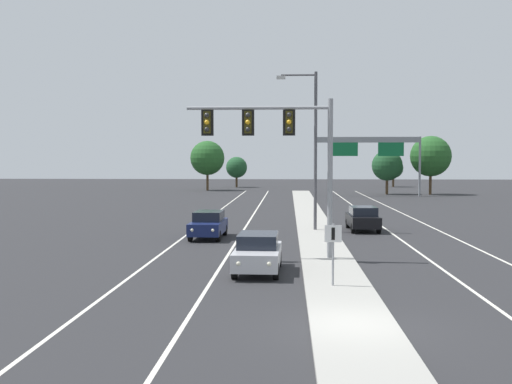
{
  "coord_description": "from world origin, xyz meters",
  "views": [
    {
      "loc": [
        -1.8,
        -17.03,
        4.62
      ],
      "look_at": [
        -3.2,
        10.3,
        3.2
      ],
      "focal_mm": 44.07,
      "sensor_mm": 36.0,
      "label": 1
    }
  ],
  "objects_px": {
    "car_oncoming_navy": "(208,224)",
    "car_receding_black": "(363,218)",
    "car_oncoming_silver": "(258,252)",
    "tree_far_right_a": "(431,156)",
    "tree_far_right_b": "(387,166)",
    "street_lamp_median": "(312,141)",
    "median_sign_post": "(333,245)",
    "tree_far_left_c": "(237,167)",
    "tree_far_right_c": "(393,168)",
    "highway_sign_gantry": "(368,147)",
    "tree_far_left_b": "(207,158)",
    "overhead_signal_mast": "(280,141)"
  },
  "relations": [
    {
      "from": "median_sign_post",
      "to": "tree_far_left_c",
      "type": "height_order",
      "value": "tree_far_left_c"
    },
    {
      "from": "car_oncoming_silver",
      "to": "car_oncoming_navy",
      "type": "distance_m",
      "value": 11.52
    },
    {
      "from": "car_oncoming_navy",
      "to": "street_lamp_median",
      "type": "bearing_deg",
      "value": 29.65
    },
    {
      "from": "median_sign_post",
      "to": "car_oncoming_silver",
      "type": "distance_m",
      "value": 4.43
    },
    {
      "from": "street_lamp_median",
      "to": "car_oncoming_silver",
      "type": "bearing_deg",
      "value": -100.68
    },
    {
      "from": "car_receding_black",
      "to": "tree_far_right_b",
      "type": "distance_m",
      "value": 43.73
    },
    {
      "from": "overhead_signal_mast",
      "to": "car_receding_black",
      "type": "relative_size",
      "value": 1.6
    },
    {
      "from": "median_sign_post",
      "to": "tree_far_left_b",
      "type": "bearing_deg",
      "value": 100.87
    },
    {
      "from": "car_oncoming_navy",
      "to": "tree_far_left_b",
      "type": "height_order",
      "value": "tree_far_left_b"
    },
    {
      "from": "car_oncoming_navy",
      "to": "median_sign_post",
      "type": "bearing_deg",
      "value": -66.37
    },
    {
      "from": "street_lamp_median",
      "to": "car_oncoming_silver",
      "type": "relative_size",
      "value": 2.22
    },
    {
      "from": "overhead_signal_mast",
      "to": "median_sign_post",
      "type": "distance_m",
      "value": 7.63
    },
    {
      "from": "tree_far_right_a",
      "to": "highway_sign_gantry",
      "type": "bearing_deg",
      "value": -156.07
    },
    {
      "from": "car_receding_black",
      "to": "tree_far_left_b",
      "type": "relative_size",
      "value": 0.61
    },
    {
      "from": "median_sign_post",
      "to": "car_oncoming_navy",
      "type": "relative_size",
      "value": 0.49
    },
    {
      "from": "overhead_signal_mast",
      "to": "street_lamp_median",
      "type": "bearing_deg",
      "value": 80.82
    },
    {
      "from": "median_sign_post",
      "to": "tree_far_right_b",
      "type": "xyz_separation_m",
      "value": [
        11.46,
        61.47,
        2.24
      ]
    },
    {
      "from": "median_sign_post",
      "to": "car_receding_black",
      "type": "distance_m",
      "value": 18.92
    },
    {
      "from": "highway_sign_gantry",
      "to": "tree_far_right_a",
      "type": "bearing_deg",
      "value": 23.93
    },
    {
      "from": "car_oncoming_silver",
      "to": "tree_far_right_b",
      "type": "bearing_deg",
      "value": 76.2
    },
    {
      "from": "tree_far_right_b",
      "to": "car_receding_black",
      "type": "bearing_deg",
      "value": -100.85
    },
    {
      "from": "tree_far_right_a",
      "to": "tree_far_left_b",
      "type": "xyz_separation_m",
      "value": [
        -30.74,
        9.65,
        -0.2
      ]
    },
    {
      "from": "street_lamp_median",
      "to": "tree_far_left_c",
      "type": "bearing_deg",
      "value": 98.96
    },
    {
      "from": "street_lamp_median",
      "to": "car_oncoming_silver",
      "type": "distance_m",
      "value": 15.58
    },
    {
      "from": "overhead_signal_mast",
      "to": "tree_far_left_c",
      "type": "relative_size",
      "value": 1.42
    },
    {
      "from": "car_oncoming_silver",
      "to": "car_oncoming_navy",
      "type": "relative_size",
      "value": 1.0
    },
    {
      "from": "street_lamp_median",
      "to": "tree_far_right_b",
      "type": "distance_m",
      "value": 45.18
    },
    {
      "from": "tree_far_right_a",
      "to": "tree_far_left_b",
      "type": "bearing_deg",
      "value": 162.56
    },
    {
      "from": "tree_far_right_c",
      "to": "tree_far_left_b",
      "type": "bearing_deg",
      "value": -155.69
    },
    {
      "from": "tree_far_left_b",
      "to": "tree_far_right_b",
      "type": "bearing_deg",
      "value": -20.79
    },
    {
      "from": "street_lamp_median",
      "to": "car_oncoming_navy",
      "type": "xyz_separation_m",
      "value": [
        -6.18,
        -3.52,
        -4.97
      ]
    },
    {
      "from": "street_lamp_median",
      "to": "tree_far_right_c",
      "type": "distance_m",
      "value": 68.58
    },
    {
      "from": "tree_far_right_c",
      "to": "tree_far_right_b",
      "type": "relative_size",
      "value": 0.82
    },
    {
      "from": "car_oncoming_silver",
      "to": "highway_sign_gantry",
      "type": "distance_m",
      "value": 55.57
    },
    {
      "from": "highway_sign_gantry",
      "to": "tree_far_right_a",
      "type": "distance_m",
      "value": 9.58
    },
    {
      "from": "highway_sign_gantry",
      "to": "tree_far_right_b",
      "type": "distance_m",
      "value": 5.54
    },
    {
      "from": "car_oncoming_navy",
      "to": "car_receding_black",
      "type": "height_order",
      "value": "same"
    },
    {
      "from": "overhead_signal_mast",
      "to": "car_oncoming_navy",
      "type": "relative_size",
      "value": 1.6
    },
    {
      "from": "median_sign_post",
      "to": "tree_far_left_b",
      "type": "distance_m",
      "value": 72.37
    },
    {
      "from": "street_lamp_median",
      "to": "car_receding_black",
      "type": "relative_size",
      "value": 2.23
    },
    {
      "from": "median_sign_post",
      "to": "car_receding_black",
      "type": "bearing_deg",
      "value": 80.12
    },
    {
      "from": "car_oncoming_navy",
      "to": "tree_far_right_b",
      "type": "xyz_separation_m",
      "value": [
        17.72,
        47.15,
        3.0
      ]
    },
    {
      "from": "median_sign_post",
      "to": "tree_far_right_b",
      "type": "bearing_deg",
      "value": 79.44
    },
    {
      "from": "car_receding_black",
      "to": "car_oncoming_silver",
      "type": "bearing_deg",
      "value": -111.63
    },
    {
      "from": "overhead_signal_mast",
      "to": "street_lamp_median",
      "type": "distance_m",
      "value": 11.69
    },
    {
      "from": "car_oncoming_silver",
      "to": "tree_far_right_a",
      "type": "relative_size",
      "value": 0.58
    },
    {
      "from": "tree_far_left_c",
      "to": "tree_far_right_a",
      "type": "xyz_separation_m",
      "value": [
        27.25,
        -20.27,
        1.74
      ]
    },
    {
      "from": "tree_far_left_b",
      "to": "tree_far_right_a",
      "type": "bearing_deg",
      "value": -17.44
    },
    {
      "from": "median_sign_post",
      "to": "street_lamp_median",
      "type": "height_order",
      "value": "street_lamp_median"
    },
    {
      "from": "car_oncoming_silver",
      "to": "car_oncoming_navy",
      "type": "bearing_deg",
      "value": 107.38
    }
  ]
}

